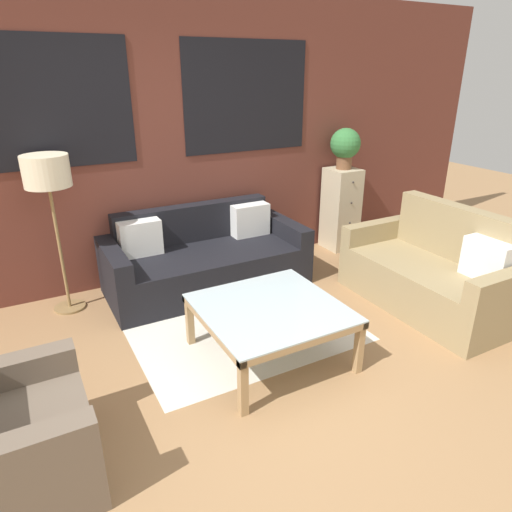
{
  "coord_description": "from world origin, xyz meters",
  "views": [
    {
      "loc": [
        -1.34,
        -2.03,
        2.07
      ],
      "look_at": [
        0.42,
        1.22,
        0.55
      ],
      "focal_mm": 32.0,
      "sensor_mm": 36.0,
      "label": 1
    }
  ],
  "objects": [
    {
      "name": "ground_plane",
      "position": [
        0.0,
        0.0,
        0.0
      ],
      "size": [
        16.0,
        16.0,
        0.0
      ],
      "primitive_type": "plane",
      "color": "#9E754C"
    },
    {
      "name": "wall_back_brick",
      "position": [
        0.0,
        2.44,
        1.41
      ],
      "size": [
        8.4,
        0.09,
        2.8
      ],
      "color": "brown",
      "rests_on": "ground_plane"
    },
    {
      "name": "rug",
      "position": [
        0.17,
        1.17,
        0.0
      ],
      "size": [
        1.84,
        1.72,
        0.0
      ],
      "color": "silver",
      "rests_on": "ground_plane"
    },
    {
      "name": "couch_dark",
      "position": [
        0.23,
        1.95,
        0.28
      ],
      "size": [
        1.97,
        0.88,
        0.78
      ],
      "color": "black",
      "rests_on": "ground_plane"
    },
    {
      "name": "settee_vintage",
      "position": [
        1.92,
        0.55,
        0.31
      ],
      "size": [
        0.8,
        1.59,
        0.92
      ],
      "color": "#99845B",
      "rests_on": "ground_plane"
    },
    {
      "name": "armchair_corner",
      "position": [
        -1.63,
        0.18,
        0.28
      ],
      "size": [
        0.8,
        0.82,
        0.84
      ],
      "color": "#6B5B4C",
      "rests_on": "ground_plane"
    },
    {
      "name": "coffee_table",
      "position": [
        0.17,
        0.54,
        0.38
      ],
      "size": [
        1.02,
        1.02,
        0.44
      ],
      "color": "silver",
      "rests_on": "ground_plane"
    },
    {
      "name": "floor_lamp",
      "position": [
        -1.08,
        2.1,
        1.22
      ],
      "size": [
        0.38,
        0.38,
        1.42
      ],
      "color": "olive",
      "rests_on": "ground_plane"
    },
    {
      "name": "drawer_cabinet",
      "position": [
        2.11,
        2.18,
        0.49
      ],
      "size": [
        0.35,
        0.39,
        0.98
      ],
      "color": "#C6B793",
      "rests_on": "ground_plane"
    },
    {
      "name": "potted_plant",
      "position": [
        2.11,
        2.18,
        1.25
      ],
      "size": [
        0.35,
        0.35,
        0.47
      ],
      "color": "brown",
      "rests_on": "drawer_cabinet"
    }
  ]
}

